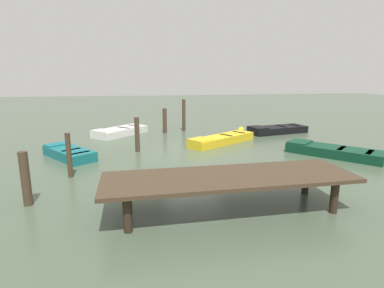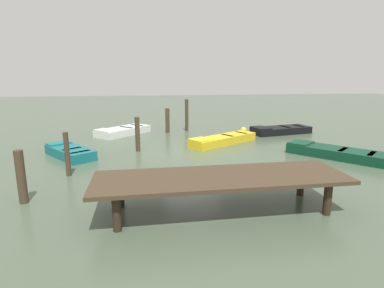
% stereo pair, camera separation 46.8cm
% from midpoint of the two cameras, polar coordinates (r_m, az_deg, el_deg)
% --- Properties ---
extents(ground_plane, '(80.00, 80.00, 0.00)m').
position_cam_midpoint_polar(ground_plane, '(14.30, -0.94, -1.37)').
color(ground_plane, '#475642').
extents(dock_segment, '(6.49, 2.06, 0.95)m').
position_cam_midpoint_polar(dock_segment, '(8.01, 5.24, -6.43)').
color(dock_segment, '#423323').
rests_on(dock_segment, ground_plane).
extents(rowboat_dark_green, '(3.49, 3.75, 0.46)m').
position_cam_midpoint_polar(rowboat_dark_green, '(14.70, 23.65, -1.20)').
color(rowboat_dark_green, '#0C3823').
rests_on(rowboat_dark_green, ground_plane).
extents(rowboat_teal, '(2.54, 2.86, 0.46)m').
position_cam_midpoint_polar(rowboat_teal, '(14.24, -22.56, -1.52)').
color(rowboat_teal, '#14666B').
rests_on(rowboat_teal, ground_plane).
extents(rowboat_yellow, '(3.92, 3.12, 0.46)m').
position_cam_midpoint_polar(rowboat_yellow, '(15.96, 4.62, 0.86)').
color(rowboat_yellow, gold).
rests_on(rowboat_yellow, ground_plane).
extents(rowboat_white, '(3.25, 3.34, 0.46)m').
position_cam_midpoint_polar(rowboat_white, '(18.72, -13.79, 2.28)').
color(rowboat_white, silver).
rests_on(rowboat_white, ground_plane).
extents(rowboat_black, '(3.76, 2.01, 0.46)m').
position_cam_midpoint_polar(rowboat_black, '(19.43, 14.70, 2.60)').
color(rowboat_black, black).
rests_on(rowboat_black, ground_plane).
extents(mooring_piling_far_right, '(0.21, 0.21, 1.97)m').
position_cam_midpoint_polar(mooring_piling_far_right, '(19.42, -2.21, 5.30)').
color(mooring_piling_far_right, '#423323').
rests_on(mooring_piling_far_right, ground_plane).
extents(mooring_piling_near_right, '(0.17, 0.17, 1.55)m').
position_cam_midpoint_polar(mooring_piling_near_right, '(11.46, -22.74, -1.93)').
color(mooring_piling_near_right, '#423323').
rests_on(mooring_piling_near_right, ground_plane).
extents(mooring_piling_near_left, '(0.25, 0.25, 1.48)m').
position_cam_midpoint_polar(mooring_piling_near_left, '(18.88, -5.74, 4.28)').
color(mooring_piling_near_left, '#423323').
rests_on(mooring_piling_near_left, ground_plane).
extents(mooring_piling_mid_right, '(0.22, 0.22, 1.58)m').
position_cam_midpoint_polar(mooring_piling_mid_right, '(14.38, -10.96, 1.70)').
color(mooring_piling_mid_right, '#423323').
rests_on(mooring_piling_mid_right, ground_plane).
extents(mooring_piling_center, '(0.24, 0.24, 1.49)m').
position_cam_midpoint_polar(mooring_piling_center, '(9.54, -29.51, -5.59)').
color(mooring_piling_center, '#423323').
rests_on(mooring_piling_center, ground_plane).
extents(marker_buoy, '(0.36, 0.36, 0.48)m').
position_cam_midpoint_polar(marker_buoy, '(18.37, 8.27, 2.54)').
color(marker_buoy, '#262626').
rests_on(marker_buoy, ground_plane).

